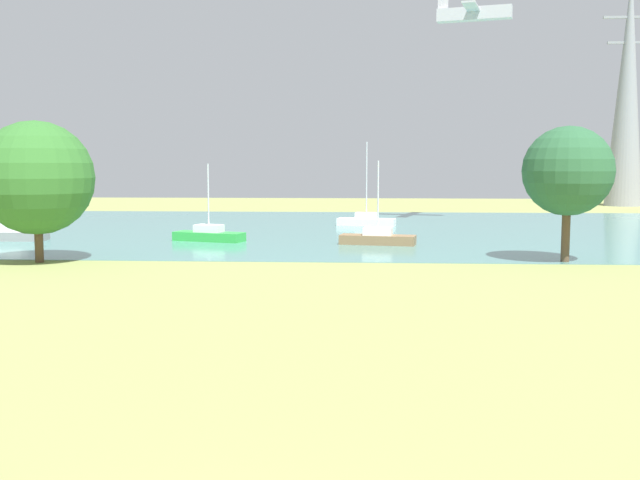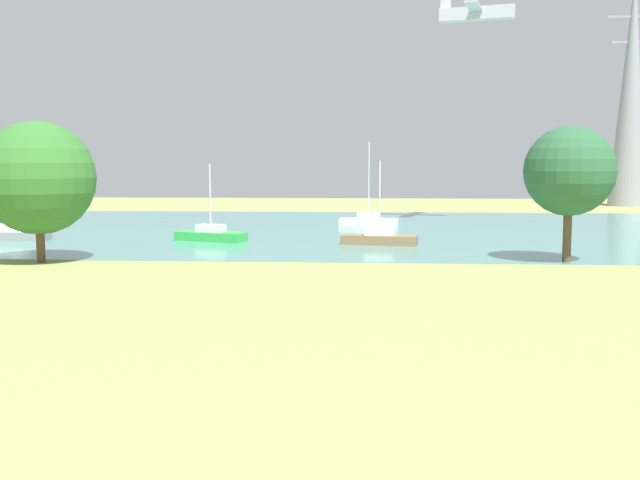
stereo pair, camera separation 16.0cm
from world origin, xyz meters
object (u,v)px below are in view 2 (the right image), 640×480
at_px(electricity_pylon, 631,89).
at_px(tree_east_near, 38,178).
at_px(sailboat_green, 211,235).
at_px(sailboat_blue, 8,217).
at_px(sailboat_gray, 13,234).
at_px(sailboat_brown, 379,238).
at_px(sailboat_white, 369,220).
at_px(tree_east_far, 569,171).
at_px(light_aircraft, 476,13).

bearing_deg(electricity_pylon, tree_east_near, -131.53).
distance_m(sailboat_green, electricity_pylon, 62.62).
distance_m(sailboat_blue, electricity_pylon, 71.45).
xyz_separation_m(sailboat_gray, tree_east_near, (6.77, -10.46, 3.96)).
distance_m(sailboat_blue, sailboat_brown, 36.47).
height_order(sailboat_gray, sailboat_green, sailboat_gray).
bearing_deg(sailboat_green, sailboat_brown, -7.01).
bearing_deg(electricity_pylon, sailboat_gray, -141.22).
bearing_deg(sailboat_gray, sailboat_green, 2.01).
bearing_deg(sailboat_green, sailboat_white, 50.80).
relative_size(tree_east_near, tree_east_far, 1.04).
xyz_separation_m(sailboat_green, tree_east_far, (20.93, -9.06, 4.32)).
height_order(sailboat_blue, sailboat_white, sailboat_blue).
relative_size(sailboat_gray, light_aircraft, 0.80).
height_order(sailboat_brown, electricity_pylon, electricity_pylon).
distance_m(sailboat_green, tree_east_far, 23.21).
bearing_deg(tree_east_near, sailboat_blue, 119.98).
bearing_deg(sailboat_gray, electricity_pylon, 38.78).
bearing_deg(sailboat_brown, sailboat_white, 92.80).
height_order(sailboat_green, electricity_pylon, electricity_pylon).
bearing_deg(sailboat_green, tree_east_far, -23.42).
xyz_separation_m(electricity_pylon, light_aircraft, (-22.45, -26.40, 3.93)).
bearing_deg(sailboat_white, sailboat_green, -129.20).
height_order(sailboat_blue, electricity_pylon, electricity_pylon).
bearing_deg(tree_east_near, electricity_pylon, 48.47).
bearing_deg(sailboat_gray, tree_east_near, -57.10).
xyz_separation_m(sailboat_white, electricity_pylon, (31.65, 31.28, 13.76)).
height_order(tree_east_far, electricity_pylon, electricity_pylon).
bearing_deg(light_aircraft, sailboat_gray, -151.15).
distance_m(sailboat_gray, tree_east_near, 13.07).
bearing_deg(tree_east_far, sailboat_blue, 150.65).
bearing_deg(electricity_pylon, sailboat_green, -133.67).
relative_size(sailboat_gray, electricity_pylon, 0.24).
relative_size(sailboat_blue, tree_east_far, 0.99).
distance_m(sailboat_gray, tree_east_far, 35.65).
distance_m(sailboat_white, sailboat_green, 16.65).
relative_size(sailboat_white, tree_east_far, 0.98).
height_order(sailboat_brown, tree_east_near, tree_east_near).
bearing_deg(electricity_pylon, sailboat_blue, -155.20).
bearing_deg(sailboat_white, tree_east_far, -64.66).
relative_size(sailboat_brown, tree_east_far, 0.75).
distance_m(sailboat_blue, sailboat_green, 26.06).
bearing_deg(sailboat_green, sailboat_blue, 145.46).
height_order(electricity_pylon, light_aircraft, electricity_pylon).
relative_size(sailboat_gray, tree_east_near, 0.91).
bearing_deg(sailboat_white, tree_east_near, -125.76).
relative_size(sailboat_green, light_aircraft, 0.61).
distance_m(tree_east_near, light_aircraft, 41.33).
bearing_deg(sailboat_white, electricity_pylon, 44.66).
bearing_deg(sailboat_brown, tree_east_far, -38.36).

